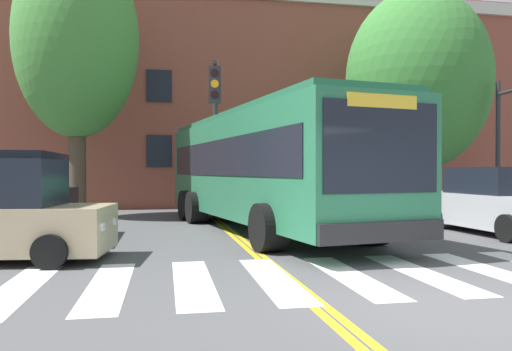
{
  "coord_description": "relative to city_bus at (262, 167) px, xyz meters",
  "views": [
    {
      "loc": [
        -3.51,
        -5.6,
        1.65
      ],
      "look_at": [
        -1.03,
        7.04,
        1.55
      ],
      "focal_mm": 35.0,
      "sensor_mm": 36.0,
      "label": 1
    }
  ],
  "objects": [
    {
      "name": "traffic_light_overhead",
      "position": [
        -1.09,
        1.99,
        1.65
      ],
      "size": [
        0.66,
        3.65,
        5.05
      ],
      "color": "#28282D",
      "rests_on": "ground"
    },
    {
      "name": "car_navy_behind_bus",
      "position": [
        0.11,
        9.85,
        -0.95
      ],
      "size": [
        2.34,
        4.42,
        1.84
      ],
      "color": "navy",
      "rests_on": "ground"
    },
    {
      "name": "city_bus",
      "position": [
        0.0,
        0.0,
        0.0
      ],
      "size": [
        4.46,
        11.69,
        3.25
      ],
      "color": "#28704C",
      "rests_on": "ground"
    },
    {
      "name": "building_facade",
      "position": [
        2.34,
        11.78,
        3.32
      ],
      "size": [
        38.65,
        6.52,
        10.18
      ],
      "color": "brown",
      "rests_on": "ground"
    },
    {
      "name": "street_tree_curbside_small",
      "position": [
        -5.7,
        4.99,
        4.54
      ],
      "size": [
        5.86,
        5.81,
        9.89
      ],
      "color": "#4C3D2D",
      "rests_on": "ground"
    },
    {
      "name": "ground_plane",
      "position": [
        0.66,
        -8.07,
        -1.78
      ],
      "size": [
        120.0,
        120.0,
        0.0
      ],
      "primitive_type": "plane",
      "color": "#4C4C4F"
    },
    {
      "name": "crosswalk",
      "position": [
        0.72,
        -6.23,
        -1.77
      ],
      "size": [
        14.08,
        3.51,
        0.01
      ],
      "color": "white",
      "rests_on": "ground"
    },
    {
      "name": "car_black_near_lane",
      "position": [
        -6.12,
        -1.13,
        -0.77
      ],
      "size": [
        2.3,
        5.07,
        2.1
      ],
      "color": "black",
      "rests_on": "ground"
    },
    {
      "name": "car_silver_far_lane",
      "position": [
        5.98,
        -1.93,
        -0.97
      ],
      "size": [
        2.14,
        4.84,
        1.77
      ],
      "color": "#B7BABF",
      "rests_on": "ground"
    },
    {
      "name": "lane_line_yellow_inner",
      "position": [
        -1.0,
        7.77,
        -1.77
      ],
      "size": [
        0.12,
        36.0,
        0.01
      ],
      "primitive_type": "cube",
      "color": "gold",
      "rests_on": "ground"
    },
    {
      "name": "street_tree_curbside_large",
      "position": [
        7.29,
        4.55,
        3.49
      ],
      "size": [
        7.61,
        7.45,
        8.86
      ],
      "color": "brown",
      "rests_on": "ground"
    },
    {
      "name": "lane_line_yellow_outer",
      "position": [
        -0.84,
        7.77,
        -1.77
      ],
      "size": [
        0.12,
        36.0,
        0.01
      ],
      "primitive_type": "cube",
      "color": "gold",
      "rests_on": "ground"
    }
  ]
}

